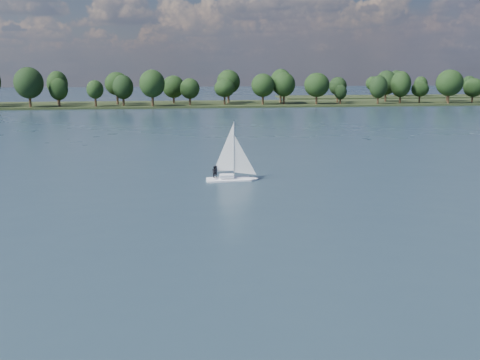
% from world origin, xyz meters
% --- Properties ---
extents(ground, '(700.00, 700.00, 0.00)m').
position_xyz_m(ground, '(0.00, 100.00, 0.00)').
color(ground, '#233342').
rests_on(ground, ground).
extents(far_shore, '(660.00, 40.00, 1.50)m').
position_xyz_m(far_shore, '(0.00, 212.00, 0.00)').
color(far_shore, black).
rests_on(far_shore, ground).
extents(far_shore_back, '(220.00, 30.00, 1.40)m').
position_xyz_m(far_shore_back, '(160.00, 260.00, 0.00)').
color(far_shore_back, black).
rests_on(far_shore_back, ground).
extents(sailboat, '(6.65, 2.20, 8.63)m').
position_xyz_m(sailboat, '(-0.89, 52.72, 2.41)').
color(sailboat, white).
rests_on(sailboat, ground).
extents(treeline, '(562.06, 74.11, 17.97)m').
position_xyz_m(treeline, '(-14.12, 208.15, 8.09)').
color(treeline, black).
rests_on(treeline, ground).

